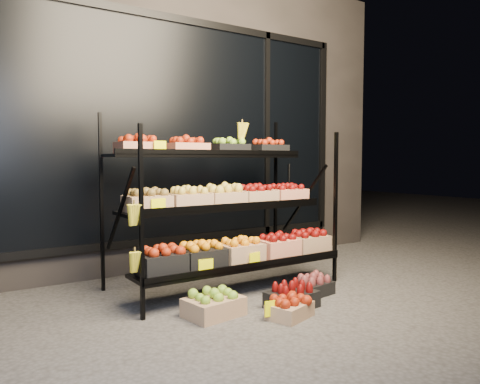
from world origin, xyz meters
TOP-DOWN VIEW (x-y plane):
  - ground at (0.00, 0.00)m, footprint 24.00×24.00m
  - building at (0.00, 2.59)m, footprint 6.00×2.08m
  - display_rack at (-0.01, 0.60)m, footprint 2.18×1.02m
  - tag_floor_a at (-0.22, -0.40)m, footprint 0.13×0.01m
  - floor_crate_left at (-0.53, -0.05)m, footprint 0.47×0.38m
  - floor_crate_midleft at (0.12, -0.23)m, footprint 0.43×0.33m
  - floor_crate_midright at (-0.06, -0.41)m, footprint 0.40×0.34m
  - floor_crate_right at (0.53, -0.05)m, footprint 0.37×0.29m

SIDE VIEW (x-z plane):
  - ground at x=0.00m, z-range 0.00..0.00m
  - tag_floor_a at x=-0.22m, z-range 0.00..0.12m
  - floor_crate_right at x=0.53m, z-range -0.01..0.17m
  - floor_crate_midright at x=-0.06m, z-range -0.01..0.18m
  - floor_crate_midleft at x=0.12m, z-range -0.01..0.19m
  - floor_crate_left at x=-0.53m, z-range -0.01..0.21m
  - display_rack at x=-0.01m, z-range -0.08..1.65m
  - building at x=0.00m, z-range 0.00..3.50m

